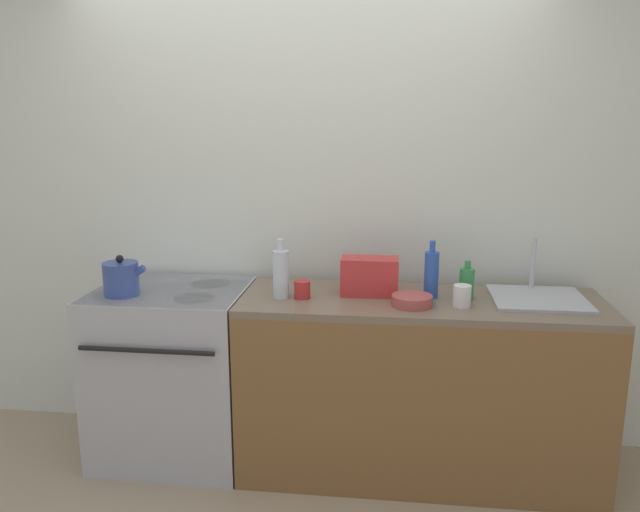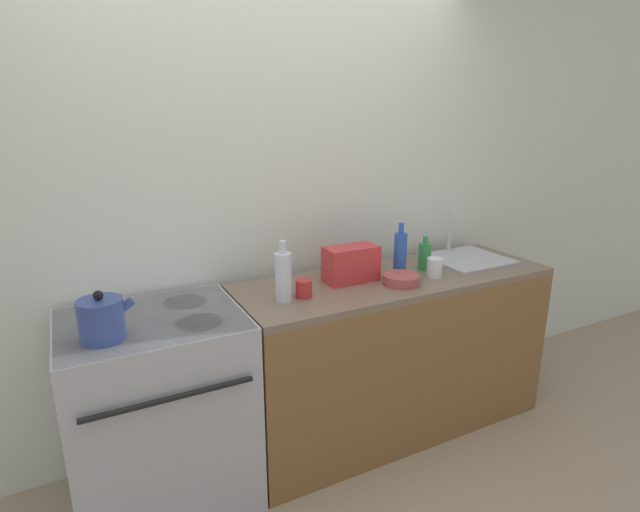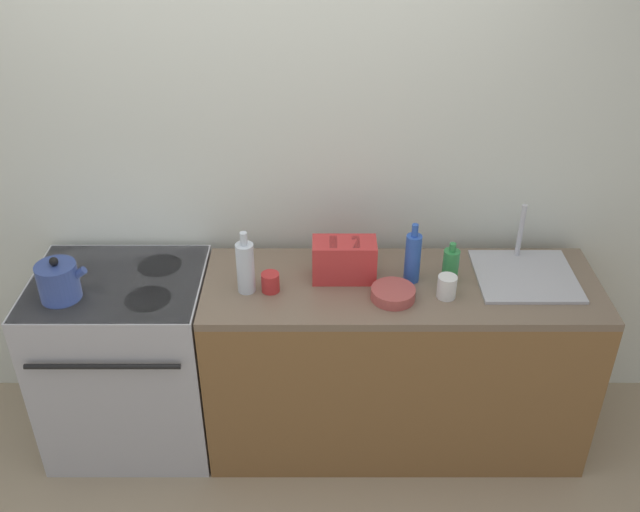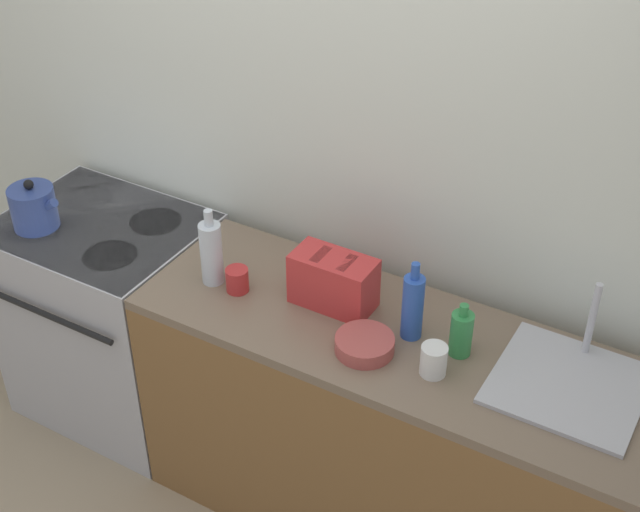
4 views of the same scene
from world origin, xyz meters
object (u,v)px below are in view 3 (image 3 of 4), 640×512
bottle_clear (243,267)px  toaster (342,260)px  bowl (391,293)px  stove (127,359)px  bottle_green (448,265)px  bottle_blue (411,257)px  cup_red (268,282)px  kettle (56,282)px  cup_white (445,287)px

bottle_clear → toaster: bearing=13.2°
bottle_clear → bowl: bottle_clear is taller
stove → bowl: (1.25, -0.13, 0.48)m
toaster → bottle_green: bottle_green is taller
bottle_blue → bowl: bearing=-123.2°
toaster → cup_red: 0.35m
stove → bottle_green: 1.60m
bottle_clear → bowl: bearing=-5.6°
stove → bottle_green: size_ratio=4.81×
kettle → cup_white: 1.68m
stove → bottle_green: (1.51, 0.01, 0.53)m
toaster → cup_red: toaster is taller
toaster → bottle_blue: (0.30, -0.02, 0.03)m
bowl → bottle_green: bearing=28.4°
stove → kettle: kettle is taller
toaster → bottle_blue: 0.31m
cup_white → bowl: size_ratio=0.54×
kettle → cup_red: size_ratio=2.51×
toaster → bottle_blue: bearing=-3.6°
bottle_blue → cup_white: (0.14, -0.13, -0.07)m
bottle_clear → bowl: 0.65m
bottle_blue → cup_white: size_ratio=2.77×
toaster → bottle_green: size_ratio=1.48×
stove → bottle_clear: 0.84m
toaster → stove: bearing=-178.1°
toaster → bottle_clear: bottle_clear is taller
stove → bottle_clear: bearing=-6.4°
bottle_clear → cup_white: bottle_clear is taller
cup_red → toaster: bearing=17.5°
bottle_green → cup_white: 0.14m
bottle_blue → bottle_green: bottle_blue is taller
bottle_clear → bowl: size_ratio=1.53×
stove → cup_red: size_ratio=10.55×
toaster → cup_white: 0.47m
stove → cup_white: size_ratio=8.91×
cup_white → kettle: bearing=-179.8°
stove → toaster: bearing=1.9°
kettle → cup_white: size_ratio=2.12×
cup_white → bottle_clear: bearing=176.8°
bottle_blue → stove: bearing=-179.4°
stove → bottle_blue: bottle_blue is taller
bottle_blue → cup_red: bearing=-172.4°
kettle → cup_red: kettle is taller
kettle → bottle_blue: 1.55m
bottle_clear → cup_red: size_ratio=3.36×
bottle_blue → bottle_clear: bearing=-173.6°
bottle_clear → cup_red: bottle_clear is taller
cup_red → bowl: 0.54m
stove → bottle_green: bearing=0.5°
cup_white → toaster: bearing=161.2°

